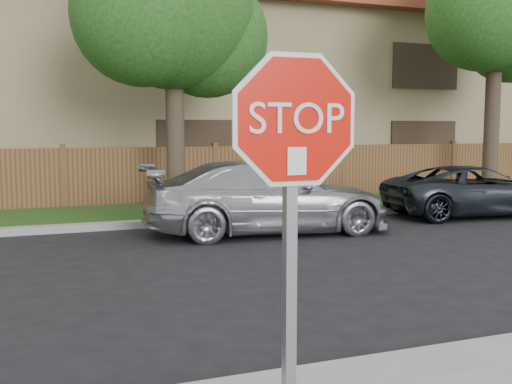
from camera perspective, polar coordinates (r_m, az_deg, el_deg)
name	(u,v)px	position (r m, az deg, el deg)	size (l,w,h in m)	color
far_curb	(73,228)	(12.79, -16.99, -3.29)	(70.00, 0.30, 0.15)	gray
grass_strip	(69,217)	(14.42, -17.42, -2.32)	(70.00, 3.00, 0.12)	#1E4714
fence	(64,180)	(15.92, -17.83, 1.12)	(70.00, 0.12, 1.60)	#56311E
apartment_building	(52,85)	(21.51, -18.83, 9.59)	(35.20, 9.20, 7.20)	#97845E
tree_mid	(175,8)	(14.66, -7.68, 16.95)	(4.80, 3.90, 7.35)	#382B21
tree_right	(500,7)	(19.28, 22.26, 16.02)	(4.80, 3.90, 8.20)	#382B21
stop_sign	(293,179)	(3.27, 3.58, 1.24)	(1.01, 0.13, 2.55)	gray
sedan_right	(267,197)	(12.00, 1.09, -0.50)	(2.02, 4.98, 1.44)	#ACADB4
sedan_far_right	(475,191)	(15.29, 20.12, 0.11)	(2.00, 4.34, 1.21)	#282D36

